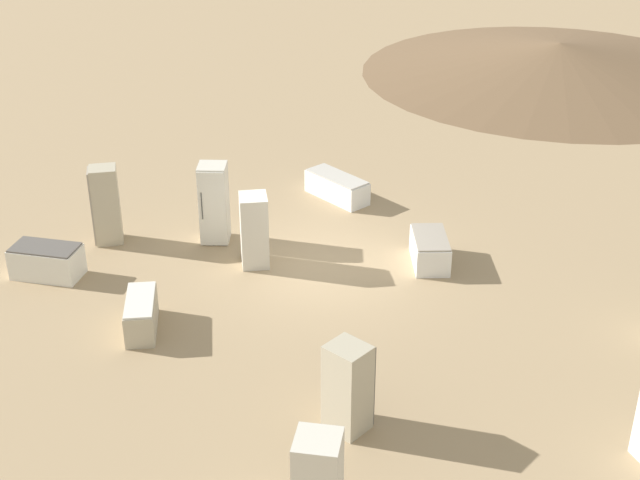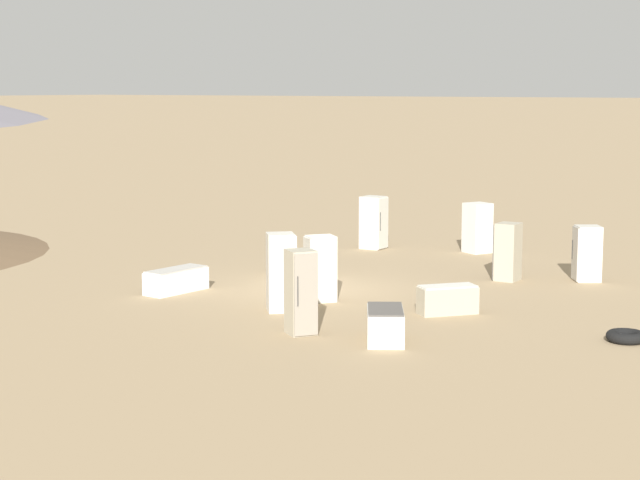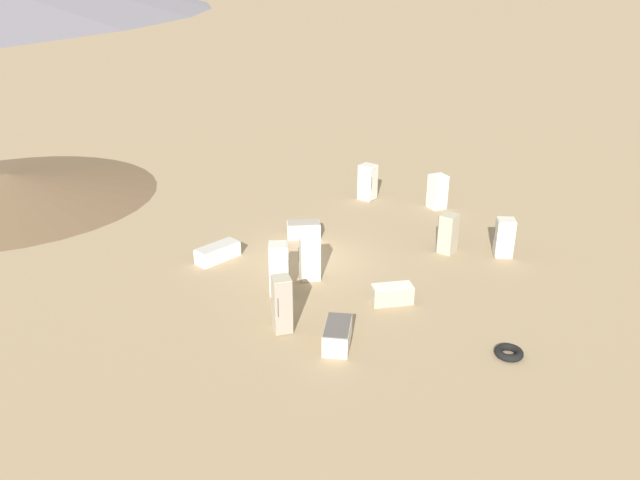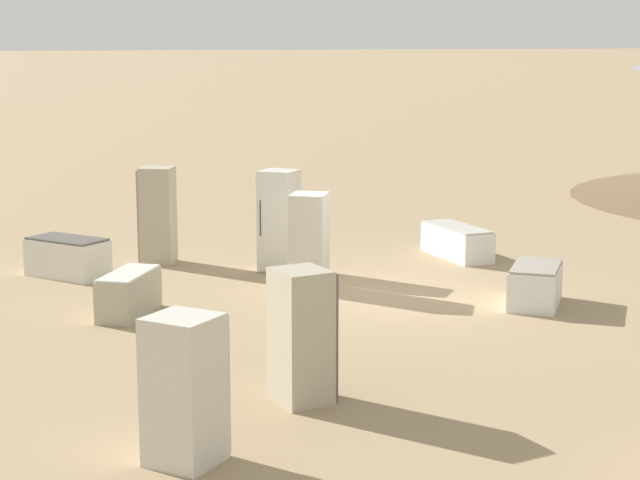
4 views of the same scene
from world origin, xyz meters
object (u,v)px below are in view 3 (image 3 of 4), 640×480
object	(u,v)px
discarded_fridge_1	(337,335)
discarded_fridge_8	(282,304)
discarded_fridge_10	(504,237)
discarded_fridge_0	(310,258)
discarded_fridge_7	(368,182)
scrap_tire	(509,353)
discarded_fridge_9	(218,252)
discarded_fridge_5	(448,233)
discarded_fridge_2	(392,294)
discarded_fridge_3	(437,191)
discarded_fridge_6	(304,229)
discarded_fridge_4	(279,269)

from	to	relation	value
discarded_fridge_1	discarded_fridge_8	bearing A→B (deg)	161.65
discarded_fridge_10	discarded_fridge_0	bearing A→B (deg)	110.02
discarded_fridge_7	scrap_tire	size ratio (longest dim) A/B	2.06
discarded_fridge_7	discarded_fridge_10	xyz separation A→B (m)	(-2.03, -8.22, -0.11)
discarded_fridge_9	discarded_fridge_5	bearing A→B (deg)	48.52
discarded_fridge_2	discarded_fridge_3	distance (m)	10.01
discarded_fridge_7	discarded_fridge_9	size ratio (longest dim) A/B	0.95
discarded_fridge_1	discarded_fridge_6	world-z (taller)	discarded_fridge_1
discarded_fridge_1	discarded_fridge_6	size ratio (longest dim) A/B	1.09
discarded_fridge_3	discarded_fridge_6	size ratio (longest dim) A/B	1.07
discarded_fridge_0	discarded_fridge_2	size ratio (longest dim) A/B	1.16
discarded_fridge_3	scrap_tire	world-z (taller)	discarded_fridge_3
discarded_fridge_1	discarded_fridge_6	distance (m)	8.64
discarded_fridge_5	scrap_tire	distance (m)	7.62
discarded_fridge_4	discarded_fridge_2	bearing A→B (deg)	76.36
discarded_fridge_4	discarded_fridge_6	bearing A→B (deg)	168.73
discarded_fridge_4	discarded_fridge_10	distance (m)	9.55
discarded_fridge_6	scrap_tire	size ratio (longest dim) A/B	1.79
discarded_fridge_0	discarded_fridge_10	distance (m)	8.17
discarded_fridge_9	discarded_fridge_10	size ratio (longest dim) A/B	1.19
discarded_fridge_5	discarded_fridge_6	bearing A→B (deg)	112.93
discarded_fridge_4	discarded_fridge_10	xyz separation A→B (m)	(8.16, -4.96, -0.18)
scrap_tire	discarded_fridge_8	bearing A→B (deg)	117.12
discarded_fridge_1	discarded_fridge_7	xyz separation A→B (m)	(11.57, 6.99, 0.53)
discarded_fridge_6	discarded_fridge_7	distance (m)	5.79
discarded_fridge_5	discarded_fridge_10	distance (m)	2.26
discarded_fridge_0	discarded_fridge_4	size ratio (longest dim) A/B	0.88
discarded_fridge_2	discarded_fridge_5	xyz separation A→B (m)	(5.06, 0.59, 0.48)
discarded_fridge_0	discarded_fridge_6	size ratio (longest dim) A/B	1.10
discarded_fridge_1	discarded_fridge_4	world-z (taller)	discarded_fridge_4
discarded_fridge_2	discarded_fridge_9	xyz separation A→B (m)	(-1.46, 7.42, -0.03)
discarded_fridge_0	discarded_fridge_1	size ratio (longest dim) A/B	1.00
discarded_fridge_9	discarded_fridge_3	bearing A→B (deg)	74.96
discarded_fridge_1	discarded_fridge_10	distance (m)	9.63
discarded_fridge_8	discarded_fridge_6	bearing A→B (deg)	-109.49
discarded_fridge_6	scrap_tire	world-z (taller)	discarded_fridge_6
discarded_fridge_0	scrap_tire	world-z (taller)	discarded_fridge_0
discarded_fridge_4	scrap_tire	world-z (taller)	discarded_fridge_4
discarded_fridge_1	scrap_tire	distance (m)	5.27
discarded_fridge_0	discarded_fridge_5	size ratio (longest dim) A/B	1.03
discarded_fridge_8	scrap_tire	world-z (taller)	discarded_fridge_8
discarded_fridge_6	discarded_fridge_8	world-z (taller)	discarded_fridge_8
discarded_fridge_4	discarded_fridge_7	world-z (taller)	discarded_fridge_4
discarded_fridge_1	discarded_fridge_8	world-z (taller)	discarded_fridge_8
discarded_fridge_7	discarded_fridge_9	distance (m)	9.74
discarded_fridge_7	discarded_fridge_3	bearing A→B (deg)	107.45
discarded_fridge_4	discarded_fridge_6	size ratio (longest dim) A/B	1.25
discarded_fridge_0	discarded_fridge_10	xyz separation A→B (m)	(6.60, -4.82, -0.06)
discarded_fridge_1	discarded_fridge_5	world-z (taller)	discarded_fridge_5
discarded_fridge_2	discarded_fridge_4	world-z (taller)	discarded_fridge_4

